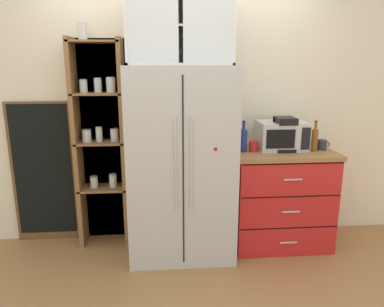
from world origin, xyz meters
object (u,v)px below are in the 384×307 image
microwave (281,135)px  coffee_maker (284,134)px  refrigerator (181,163)px  chalkboard_menu (44,173)px  mug_red (254,146)px  bottle_amber (315,138)px  mug_charcoal (322,145)px  bottle_cobalt (243,138)px

microwave → coffee_maker: size_ratio=1.42×
refrigerator → chalkboard_menu: (-1.31, 0.32, -0.16)m
coffee_maker → mug_red: 0.30m
bottle_amber → mug_red: bearing=176.8°
mug_charcoal → chalkboard_menu: (-2.63, 0.28, -0.29)m
bottle_cobalt → microwave: bearing=10.3°
mug_charcoal → mug_red: (-0.65, -0.00, -0.00)m
coffee_maker → chalkboard_menu: bearing=173.5°
coffee_maker → bottle_cobalt: bearing=-176.0°
mug_charcoal → bottle_cobalt: (-0.75, -0.01, 0.08)m
mug_charcoal → chalkboard_menu: 2.66m
coffee_maker → mug_red: (-0.28, -0.02, -0.11)m
refrigerator → chalkboard_menu: 1.36m
mug_charcoal → bottle_amber: bearing=-159.2°
bottle_amber → chalkboard_menu: (-2.54, 0.31, -0.37)m
mug_red → chalkboard_menu: chalkboard_menu is taller
coffee_maker → bottle_cobalt: size_ratio=1.09×
microwave → bottle_cobalt: bottle_cobalt is taller
refrigerator → chalkboard_menu: size_ratio=1.23×
chalkboard_menu → coffee_maker: bearing=-6.5°
mug_red → coffee_maker: bearing=5.0°
coffee_maker → chalkboard_menu: chalkboard_menu is taller
bottle_cobalt → chalkboard_menu: chalkboard_menu is taller
mug_charcoal → mug_red: mug_charcoal is taller
coffee_maker → refrigerator: bearing=-176.0°
refrigerator → bottle_amber: refrigerator is taller
mug_red → chalkboard_menu: (-1.98, 0.28, -0.29)m
bottle_amber → coffee_maker: bearing=168.3°
microwave → mug_charcoal: bearing=-9.7°
refrigerator → bottle_amber: bearing=0.5°
mug_red → bottle_amber: 0.56m
coffee_maker → bottle_cobalt: 0.38m
bottle_cobalt → mug_red: bearing=1.0°
refrigerator → bottle_amber: (1.23, 0.01, 0.21)m
coffee_maker → bottle_cobalt: coffee_maker is taller
coffee_maker → mug_charcoal: bearing=-3.3°
refrigerator → mug_red: (0.67, 0.04, 0.13)m
refrigerator → microwave: size_ratio=3.87×
refrigerator → bottle_amber: 1.25m
coffee_maker → bottle_amber: coffee_maker is taller
mug_charcoal → bottle_cobalt: size_ratio=0.42×
mug_red → bottle_cobalt: size_ratio=0.41×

